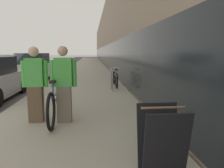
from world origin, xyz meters
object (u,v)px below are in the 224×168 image
at_px(cruiser_bike_nearest, 115,79).
at_px(person_bystander, 35,85).
at_px(bike_rack_hoop, 112,78).
at_px(sandwich_board_sign, 162,141).
at_px(tandem_bicycle, 58,101).
at_px(vintage_roadster_curbside, 34,68).
at_px(person_rider, 64,84).

bearing_deg(cruiser_bike_nearest, person_bystander, -115.56).
distance_m(person_bystander, cruiser_bike_nearest, 5.37).
relative_size(bike_rack_hoop, sandwich_board_sign, 0.94).
bearing_deg(sandwich_board_sign, tandem_bicycle, 123.37).
distance_m(sandwich_board_sign, vintage_roadster_curbside, 11.78).
bearing_deg(person_bystander, bike_rack_hoop, 62.03).
relative_size(person_bystander, bike_rack_hoop, 2.00).
relative_size(cruiser_bike_nearest, sandwich_board_sign, 1.99).
distance_m(tandem_bicycle, vintage_roadster_curbside, 8.76).
height_order(person_rider, vintage_roadster_curbside, person_rider).
height_order(bike_rack_hoop, sandwich_board_sign, sandwich_board_sign).
bearing_deg(person_rider, vintage_roadster_curbside, 108.41).
distance_m(tandem_bicycle, person_rider, 0.57).
bearing_deg(sandwich_board_sign, person_rider, 123.38).
height_order(person_bystander, vintage_roadster_curbside, person_bystander).
xyz_separation_m(tandem_bicycle, cruiser_bike_nearest, (1.87, 4.58, -0.05)).
xyz_separation_m(bike_rack_hoop, sandwich_board_sign, (0.08, -6.24, -0.06)).
bearing_deg(cruiser_bike_nearest, vintage_roadster_curbside, 140.44).
bearing_deg(sandwich_board_sign, person_bystander, 132.42).
xyz_separation_m(person_rider, bike_rack_hoop, (1.44, 3.95, -0.34)).
relative_size(sandwich_board_sign, vintage_roadster_curbside, 0.22).
bearing_deg(bike_rack_hoop, cruiser_bike_nearest, 75.56).
relative_size(tandem_bicycle, person_bystander, 1.47).
distance_m(person_bystander, vintage_roadster_curbside, 8.88).
relative_size(person_rider, cruiser_bike_nearest, 0.95).
distance_m(person_rider, vintage_roadster_curbside, 9.11).
xyz_separation_m(person_rider, cruiser_bike_nearest, (1.68, 4.88, -0.50)).
bearing_deg(cruiser_bike_nearest, tandem_bicycle, -112.23).
relative_size(person_rider, bike_rack_hoop, 2.01).
bearing_deg(person_rider, person_bystander, 175.27).
bearing_deg(person_bystander, sandwich_board_sign, -47.58).
relative_size(person_rider, person_bystander, 1.01).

